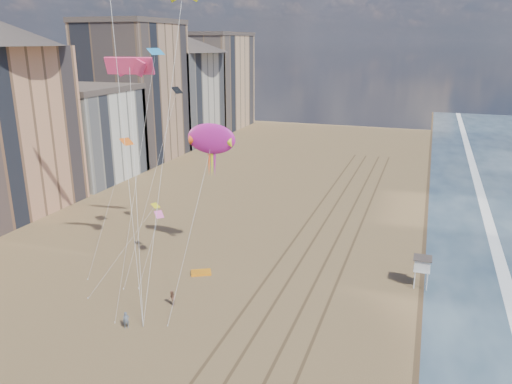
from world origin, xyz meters
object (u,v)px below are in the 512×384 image
(grounded_kite, at_px, (201,273))
(kite_flyer_b, at_px, (172,298))
(show_kite, at_px, (211,139))
(kite_flyer_a, at_px, (126,320))
(lifeguard_stand, at_px, (422,264))

(grounded_kite, height_order, kite_flyer_b, kite_flyer_b)
(show_kite, relative_size, kite_flyer_b, 12.17)
(grounded_kite, distance_m, kite_flyer_a, 12.22)
(lifeguard_stand, bearing_deg, show_kite, -176.33)
(show_kite, relative_size, kite_flyer_a, 12.49)
(show_kite, bearing_deg, kite_flyer_a, -96.69)
(grounded_kite, xyz_separation_m, show_kite, (0.17, 3.30, 14.38))
(kite_flyer_b, bearing_deg, show_kite, 144.98)
(lifeguard_stand, relative_size, kite_flyer_b, 2.09)
(lifeguard_stand, xyz_separation_m, grounded_kite, (-22.98, -4.76, -2.44))
(lifeguard_stand, relative_size, show_kite, 0.17)
(kite_flyer_a, bearing_deg, lifeguard_stand, -5.58)
(lifeguard_stand, bearing_deg, kite_flyer_a, -145.61)
(kite_flyer_b, bearing_deg, lifeguard_stand, 81.99)
(lifeguard_stand, xyz_separation_m, kite_flyer_b, (-22.63, -12.02, -1.77))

